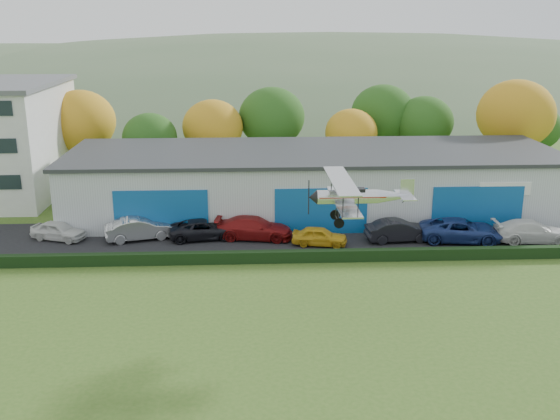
{
  "coord_description": "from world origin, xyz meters",
  "views": [
    {
      "loc": [
        -0.34,
        -24.44,
        15.81
      ],
      "look_at": [
        1.38,
        11.35,
        5.13
      ],
      "focal_mm": 41.34,
      "sensor_mm": 36.0,
      "label": 1
    }
  ],
  "objects_px": {
    "hangar": "(313,181)",
    "car_3": "(254,228)",
    "car_5": "(399,230)",
    "car_7": "(531,231)",
    "car_1": "(140,229)",
    "car_4": "(320,236)",
    "biplane": "(356,195)",
    "car_0": "(58,231)",
    "car_2": "(204,229)",
    "car_6": "(461,230)"
  },
  "relations": [
    {
      "from": "car_0",
      "to": "car_6",
      "type": "xyz_separation_m",
      "value": [
        29.67,
        -1.72,
        0.13
      ]
    },
    {
      "from": "car_4",
      "to": "car_5",
      "type": "distance_m",
      "value": 5.95
    },
    {
      "from": "hangar",
      "to": "car_6",
      "type": "relative_size",
      "value": 6.77
    },
    {
      "from": "car_3",
      "to": "biplane",
      "type": "bearing_deg",
      "value": -147.67
    },
    {
      "from": "car_5",
      "to": "car_7",
      "type": "relative_size",
      "value": 0.88
    },
    {
      "from": "car_1",
      "to": "car_6",
      "type": "distance_m",
      "value": 23.69
    },
    {
      "from": "car_6",
      "to": "car_7",
      "type": "relative_size",
      "value": 1.08
    },
    {
      "from": "car_5",
      "to": "car_2",
      "type": "bearing_deg",
      "value": 79.3
    },
    {
      "from": "hangar",
      "to": "car_3",
      "type": "xyz_separation_m",
      "value": [
        -5.07,
        -6.95,
        -1.78
      ]
    },
    {
      "from": "hangar",
      "to": "car_3",
      "type": "bearing_deg",
      "value": -126.13
    },
    {
      "from": "car_4",
      "to": "car_5",
      "type": "bearing_deg",
      "value": -72.48
    },
    {
      "from": "car_0",
      "to": "biplane",
      "type": "height_order",
      "value": "biplane"
    },
    {
      "from": "hangar",
      "to": "biplane",
      "type": "distance_m",
      "value": 19.69
    },
    {
      "from": "car_0",
      "to": "car_3",
      "type": "distance_m",
      "value": 14.5
    },
    {
      "from": "hangar",
      "to": "car_7",
      "type": "distance_m",
      "value": 17.59
    },
    {
      "from": "hangar",
      "to": "biplane",
      "type": "xyz_separation_m",
      "value": [
        0.36,
        -19.27,
        4.03
      ]
    },
    {
      "from": "car_4",
      "to": "car_1",
      "type": "bearing_deg",
      "value": 93.0
    },
    {
      "from": "car_4",
      "to": "biplane",
      "type": "relative_size",
      "value": 0.61
    },
    {
      "from": "car_5",
      "to": "biplane",
      "type": "height_order",
      "value": "biplane"
    },
    {
      "from": "car_5",
      "to": "car_0",
      "type": "bearing_deg",
      "value": 80.95
    },
    {
      "from": "car_4",
      "to": "biplane",
      "type": "bearing_deg",
      "value": -164.82
    },
    {
      "from": "car_6",
      "to": "car_4",
      "type": "bearing_deg",
      "value": 100.2
    },
    {
      "from": "car_5",
      "to": "car_6",
      "type": "xyz_separation_m",
      "value": [
        4.57,
        -0.25,
        0.03
      ]
    },
    {
      "from": "car_4",
      "to": "car_0",
      "type": "bearing_deg",
      "value": 94.93
    },
    {
      "from": "car_0",
      "to": "car_7",
      "type": "xyz_separation_m",
      "value": [
        34.77,
        -2.14,
        0.11
      ]
    },
    {
      "from": "car_5",
      "to": "car_6",
      "type": "relative_size",
      "value": 0.81
    },
    {
      "from": "car_7",
      "to": "hangar",
      "type": "bearing_deg",
      "value": 63.08
    },
    {
      "from": "car_4",
      "to": "car_7",
      "type": "distance_m",
      "value": 15.57
    },
    {
      "from": "hangar",
      "to": "car_3",
      "type": "height_order",
      "value": "hangar"
    },
    {
      "from": "car_4",
      "to": "car_6",
      "type": "height_order",
      "value": "car_6"
    },
    {
      "from": "car_1",
      "to": "biplane",
      "type": "distance_m",
      "value": 19.6
    },
    {
      "from": "car_3",
      "to": "car_7",
      "type": "bearing_deg",
      "value": -86.29
    },
    {
      "from": "hangar",
      "to": "car_5",
      "type": "bearing_deg",
      "value": -55.24
    },
    {
      "from": "car_2",
      "to": "biplane",
      "type": "bearing_deg",
      "value": -152.31
    },
    {
      "from": "car_3",
      "to": "car_5",
      "type": "height_order",
      "value": "car_3"
    },
    {
      "from": "car_1",
      "to": "biplane",
      "type": "relative_size",
      "value": 0.78
    },
    {
      "from": "car_5",
      "to": "biplane",
      "type": "distance_m",
      "value": 13.72
    },
    {
      "from": "car_2",
      "to": "car_0",
      "type": "bearing_deg",
      "value": 80.37
    },
    {
      "from": "car_2",
      "to": "car_5",
      "type": "xyz_separation_m",
      "value": [
        14.35,
        -1.25,
        0.09
      ]
    },
    {
      "from": "car_5",
      "to": "car_7",
      "type": "height_order",
      "value": "car_7"
    },
    {
      "from": "car_0",
      "to": "car_7",
      "type": "distance_m",
      "value": 34.83
    },
    {
      "from": "car_1",
      "to": "biplane",
      "type": "xyz_separation_m",
      "value": [
        13.9,
        -12.54,
        5.81
      ]
    },
    {
      "from": "car_1",
      "to": "car_3",
      "type": "relative_size",
      "value": 0.89
    },
    {
      "from": "biplane",
      "to": "car_2",
      "type": "bearing_deg",
      "value": 125.8
    },
    {
      "from": "car_0",
      "to": "biplane",
      "type": "xyz_separation_m",
      "value": [
        19.93,
        -12.76,
        5.94
      ]
    },
    {
      "from": "car_2",
      "to": "car_7",
      "type": "distance_m",
      "value": 24.09
    },
    {
      "from": "car_2",
      "to": "car_7",
      "type": "bearing_deg",
      "value": -103.06
    },
    {
      "from": "car_1",
      "to": "car_6",
      "type": "relative_size",
      "value": 0.84
    },
    {
      "from": "car_2",
      "to": "car_5",
      "type": "height_order",
      "value": "car_5"
    },
    {
      "from": "car_0",
      "to": "car_7",
      "type": "height_order",
      "value": "car_7"
    }
  ]
}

